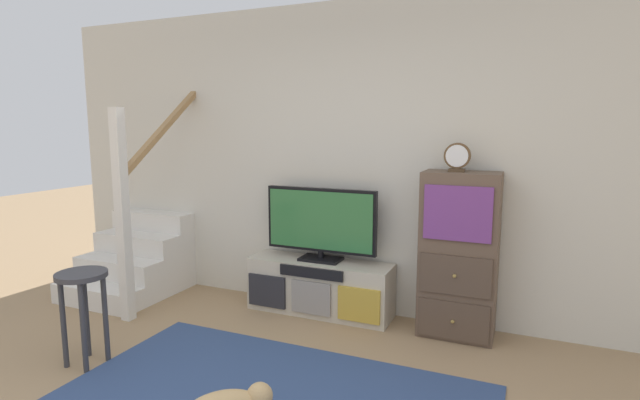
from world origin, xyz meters
The scene contains 7 objects.
back_wall centered at (0.00, 2.46, 1.35)m, with size 6.40×0.12×2.70m, color beige.
media_console centered at (-0.30, 2.19, 0.24)m, with size 1.29×0.38×0.47m.
television centered at (-0.30, 2.22, 0.82)m, with size 1.01×0.22×0.64m.
side_cabinet centered at (0.88, 2.20, 0.65)m, with size 0.58×0.38×1.30m.
desk_clock centered at (0.84, 2.19, 1.41)m, with size 0.20×0.08×0.22m.
staircase centered at (-2.24, 2.20, 0.37)m, with size 1.00×1.36×2.20m.
bar_stool_near centered at (-1.42, 0.68, 0.50)m, with size 0.34×0.34×0.66m.
Camera 1 is at (1.37, -1.65, 1.66)m, focal length 27.64 mm.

